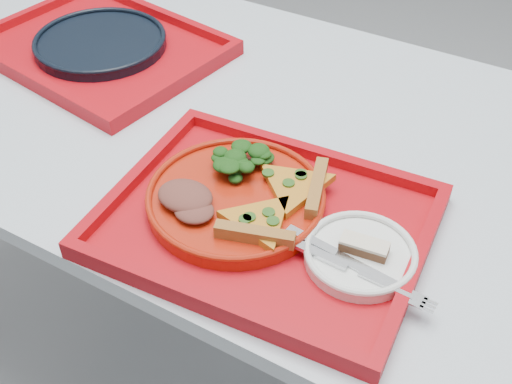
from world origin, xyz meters
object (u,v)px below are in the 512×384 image
dinner_plate (236,200)px  navy_plate (101,44)px  tray_main (265,225)px  tray_far (102,50)px  dessert_bar (364,246)px

dinner_plate → navy_plate: (-0.47, 0.26, -0.00)m
dinner_plate → navy_plate: 0.54m
dinner_plate → navy_plate: dinner_plate is taller
tray_main → tray_far: (-0.53, 0.27, 0.00)m
tray_main → navy_plate: size_ratio=1.73×
tray_far → navy_plate: (0.00, -0.00, 0.01)m
dinner_plate → navy_plate: bearing=151.4°
tray_far → dessert_bar: bearing=-12.4°
dessert_bar → dinner_plate: bearing=171.9°
dinner_plate → dessert_bar: 0.20m
tray_far → navy_plate: bearing=-5.2°
tray_main → navy_plate: (-0.53, 0.27, 0.01)m
tray_far → tray_main: bearing=-18.1°
tray_main → dessert_bar: bearing=-2.0°
tray_far → dessert_bar: size_ratio=6.74×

